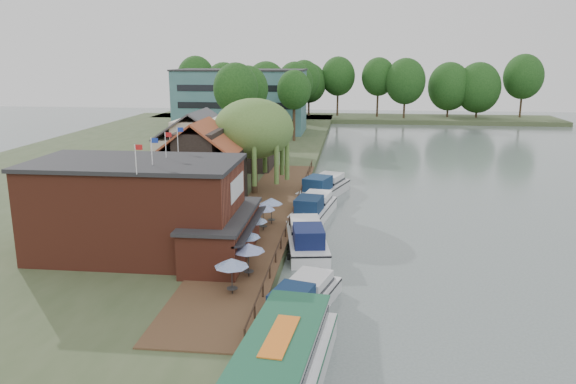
{
  "coord_description": "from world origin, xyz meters",
  "views": [
    {
      "loc": [
        -0.04,
        -40.15,
        15.76
      ],
      "look_at": [
        -6.0,
        12.0,
        3.0
      ],
      "focal_mm": 35.0,
      "sensor_mm": 36.0,
      "label": 1
    }
  ],
  "objects_px": {
    "cottage_b": "(199,147)",
    "umbrella_2": "(245,246)",
    "umbrella_4": "(263,217)",
    "swan": "(292,345)",
    "willow": "(254,147)",
    "cottage_c": "(246,137)",
    "pub": "(162,208)",
    "cruiser_1": "(307,235)",
    "cruiser_3": "(324,185)",
    "cruiser_0": "(302,296)",
    "cruiser_2": "(314,205)",
    "hotel_block": "(241,101)",
    "umbrella_0": "(232,276)",
    "umbrella_1": "(248,260)",
    "cottage_a": "(201,163)",
    "umbrella_3": "(254,229)",
    "umbrella_5": "(271,211)",
    "tour_boat": "(277,372)"
  },
  "relations": [
    {
      "from": "cottage_b",
      "to": "umbrella_2",
      "type": "relative_size",
      "value": 4.04
    },
    {
      "from": "umbrella_4",
      "to": "cottage_c",
      "type": "bearing_deg",
      "value": 103.52
    },
    {
      "from": "umbrella_3",
      "to": "cruiser_3",
      "type": "bearing_deg",
      "value": 77.52
    },
    {
      "from": "cruiser_1",
      "to": "cruiser_3",
      "type": "distance_m",
      "value": 18.63
    },
    {
      "from": "umbrella_0",
      "to": "tour_boat",
      "type": "height_order",
      "value": "umbrella_0"
    },
    {
      "from": "pub",
      "to": "hotel_block",
      "type": "xyz_separation_m",
      "value": [
        -8.0,
        71.0,
        2.5
      ]
    },
    {
      "from": "cottage_b",
      "to": "cruiser_2",
      "type": "xyz_separation_m",
      "value": [
        14.36,
        -10.17,
        -3.98
      ]
    },
    {
      "from": "cottage_b",
      "to": "cruiser_3",
      "type": "xyz_separation_m",
      "value": [
        14.96,
        -1.27,
        -3.91
      ]
    },
    {
      "from": "cottage_c",
      "to": "pub",
      "type": "bearing_deg",
      "value": -90.0
    },
    {
      "from": "cottage_b",
      "to": "umbrella_0",
      "type": "distance_m",
      "value": 33.64
    },
    {
      "from": "umbrella_2",
      "to": "cruiser_2",
      "type": "relative_size",
      "value": 0.23
    },
    {
      "from": "hotel_block",
      "to": "umbrella_3",
      "type": "bearing_deg",
      "value": -78.05
    },
    {
      "from": "umbrella_0",
      "to": "umbrella_2",
      "type": "distance_m",
      "value": 5.83
    },
    {
      "from": "umbrella_4",
      "to": "cruiser_3",
      "type": "xyz_separation_m",
      "value": [
        4.38,
        17.1,
        -0.95
      ]
    },
    {
      "from": "cottage_b",
      "to": "umbrella_2",
      "type": "height_order",
      "value": "cottage_b"
    },
    {
      "from": "umbrella_2",
      "to": "cruiser_0",
      "type": "height_order",
      "value": "umbrella_2"
    },
    {
      "from": "cottage_b",
      "to": "umbrella_2",
      "type": "distance_m",
      "value": 28.11
    },
    {
      "from": "cottage_b",
      "to": "tour_boat",
      "type": "xyz_separation_m",
      "value": [
        14.81,
        -41.16,
        -3.71
      ]
    },
    {
      "from": "cottage_b",
      "to": "umbrella_5",
      "type": "xyz_separation_m",
      "value": [
        11.0,
        -16.33,
        -2.96
      ]
    },
    {
      "from": "hotel_block",
      "to": "willow",
      "type": "xyz_separation_m",
      "value": [
        11.5,
        -51.0,
        -0.94
      ]
    },
    {
      "from": "hotel_block",
      "to": "umbrella_2",
      "type": "bearing_deg",
      "value": -78.65
    },
    {
      "from": "cruiser_2",
      "to": "hotel_block",
      "type": "bearing_deg",
      "value": 117.35
    },
    {
      "from": "hotel_block",
      "to": "tour_boat",
      "type": "xyz_separation_m",
      "value": [
        18.81,
        -87.16,
        -5.61
      ]
    },
    {
      "from": "umbrella_1",
      "to": "umbrella_2",
      "type": "bearing_deg",
      "value": 105.13
    },
    {
      "from": "cruiser_3",
      "to": "swan",
      "type": "height_order",
      "value": "cruiser_3"
    },
    {
      "from": "hotel_block",
      "to": "umbrella_0",
      "type": "bearing_deg",
      "value": -79.29
    },
    {
      "from": "pub",
      "to": "cruiser_2",
      "type": "distance_m",
      "value": 18.4
    },
    {
      "from": "umbrella_2",
      "to": "tour_boat",
      "type": "height_order",
      "value": "umbrella_2"
    },
    {
      "from": "umbrella_1",
      "to": "tour_boat",
      "type": "xyz_separation_m",
      "value": [
        3.59,
        -12.35,
        -0.74
      ]
    },
    {
      "from": "umbrella_5",
      "to": "umbrella_0",
      "type": "bearing_deg",
      "value": -91.1
    },
    {
      "from": "umbrella_1",
      "to": "swan",
      "type": "relative_size",
      "value": 5.4
    },
    {
      "from": "willow",
      "to": "umbrella_4",
      "type": "relative_size",
      "value": 4.39
    },
    {
      "from": "umbrella_4",
      "to": "cruiser_2",
      "type": "xyz_separation_m",
      "value": [
        3.78,
        8.2,
        -1.02
      ]
    },
    {
      "from": "umbrella_0",
      "to": "umbrella_2",
      "type": "xyz_separation_m",
      "value": [
        -0.26,
        5.82,
        0.0
      ]
    },
    {
      "from": "willow",
      "to": "swan",
      "type": "distance_m",
      "value": 32.64
    },
    {
      "from": "willow",
      "to": "cruiser_0",
      "type": "xyz_separation_m",
      "value": [
        7.65,
        -26.69,
        -5.07
      ]
    },
    {
      "from": "umbrella_4",
      "to": "swan",
      "type": "height_order",
      "value": "umbrella_4"
    },
    {
      "from": "cruiser_1",
      "to": "swan",
      "type": "height_order",
      "value": "cruiser_1"
    },
    {
      "from": "cottage_b",
      "to": "cruiser_2",
      "type": "height_order",
      "value": "cottage_b"
    },
    {
      "from": "willow",
      "to": "umbrella_5",
      "type": "bearing_deg",
      "value": -72.85
    },
    {
      "from": "cottage_b",
      "to": "cottage_c",
      "type": "xyz_separation_m",
      "value": [
        4.0,
        9.0,
        0.0
      ]
    },
    {
      "from": "umbrella_1",
      "to": "cottage_a",
      "type": "bearing_deg",
      "value": 113.59
    },
    {
      "from": "cottage_a",
      "to": "umbrella_2",
      "type": "relative_size",
      "value": 3.62
    },
    {
      "from": "willow",
      "to": "umbrella_1",
      "type": "relative_size",
      "value": 4.39
    },
    {
      "from": "pub",
      "to": "cottage_c",
      "type": "xyz_separation_m",
      "value": [
        0.0,
        34.0,
        0.6
      ]
    },
    {
      "from": "umbrella_3",
      "to": "umbrella_4",
      "type": "xyz_separation_m",
      "value": [
        0.2,
        3.59,
        0.0
      ]
    },
    {
      "from": "cruiser_1",
      "to": "cruiser_3",
      "type": "height_order",
      "value": "cruiser_3"
    },
    {
      "from": "pub",
      "to": "tour_boat",
      "type": "relative_size",
      "value": 1.41
    },
    {
      "from": "umbrella_4",
      "to": "hotel_block",
      "type": "bearing_deg",
      "value": 102.76
    },
    {
      "from": "umbrella_4",
      "to": "cottage_a",
      "type": "bearing_deg",
      "value": 132.16
    }
  ]
}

